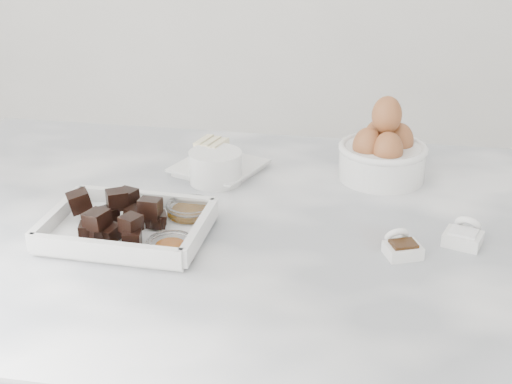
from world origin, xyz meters
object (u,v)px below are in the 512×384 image
at_px(chocolate_dish, 127,221).
at_px(zest_bowl, 171,249).
at_px(egg_bowl, 383,152).
at_px(butter_plate, 218,162).
at_px(salt_spoon, 464,235).
at_px(honey_bowl, 191,213).
at_px(vanilla_spoon, 401,246).
at_px(sugar_ramekin, 215,166).

distance_m(chocolate_dish, zest_bowl, 0.10).
bearing_deg(chocolate_dish, egg_bowl, 38.17).
relative_size(chocolate_dish, butter_plate, 1.35).
distance_m(butter_plate, egg_bowl, 0.29).
xyz_separation_m(egg_bowl, salt_spoon, (0.12, -0.22, -0.03)).
relative_size(butter_plate, zest_bowl, 2.61).
height_order(honey_bowl, salt_spoon, salt_spoon).
bearing_deg(vanilla_spoon, chocolate_dish, -177.51).
xyz_separation_m(sugar_ramekin, zest_bowl, (-0.00, -0.27, -0.01)).
bearing_deg(egg_bowl, sugar_ramekin, -166.59).
bearing_deg(butter_plate, salt_spoon, -25.47).
height_order(butter_plate, honey_bowl, butter_plate).
height_order(egg_bowl, vanilla_spoon, egg_bowl).
height_order(chocolate_dish, sugar_ramekin, chocolate_dish).
xyz_separation_m(butter_plate, sugar_ramekin, (0.01, -0.04, 0.01)).
height_order(sugar_ramekin, vanilla_spoon, sugar_ramekin).
relative_size(chocolate_dish, vanilla_spoon, 3.41).
height_order(butter_plate, vanilla_spoon, butter_plate).
bearing_deg(egg_bowl, butter_plate, -175.27).
height_order(butter_plate, egg_bowl, egg_bowl).
relative_size(butter_plate, sugar_ramekin, 1.93).
bearing_deg(butter_plate, zest_bowl, -88.89).
xyz_separation_m(sugar_ramekin, egg_bowl, (0.28, 0.07, 0.02)).
xyz_separation_m(chocolate_dish, sugar_ramekin, (0.08, 0.22, 0.01)).
distance_m(chocolate_dish, egg_bowl, 0.46).
height_order(egg_bowl, honey_bowl, egg_bowl).
xyz_separation_m(sugar_ramekin, salt_spoon, (0.40, -0.15, -0.02)).
bearing_deg(chocolate_dish, butter_plate, 73.88).
bearing_deg(vanilla_spoon, zest_bowl, -167.45).
bearing_deg(vanilla_spoon, salt_spoon, 28.85).
distance_m(egg_bowl, zest_bowl, 0.44).
bearing_deg(vanilla_spoon, honey_bowl, 172.49).
bearing_deg(sugar_ramekin, zest_bowl, -90.04).
bearing_deg(vanilla_spoon, butter_plate, 142.69).
bearing_deg(salt_spoon, sugar_ramekin, 159.37).
height_order(butter_plate, zest_bowl, butter_plate).
bearing_deg(butter_plate, honey_bowl, -88.74).
height_order(egg_bowl, zest_bowl, egg_bowl).
bearing_deg(egg_bowl, honey_bowl, -141.34).
xyz_separation_m(vanilla_spoon, salt_spoon, (0.09, 0.05, 0.00)).
relative_size(honey_bowl, salt_spoon, 1.02).
bearing_deg(butter_plate, egg_bowl, 4.73).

